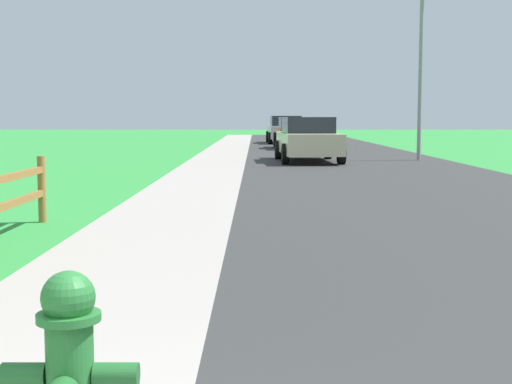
% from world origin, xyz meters
% --- Properties ---
extents(ground_plane, '(120.00, 120.00, 0.00)m').
position_xyz_m(ground_plane, '(0.00, 25.00, 0.00)').
color(ground_plane, green).
extents(road_asphalt, '(7.00, 66.00, 0.01)m').
position_xyz_m(road_asphalt, '(3.50, 27.00, 0.00)').
color(road_asphalt, '#333333').
rests_on(road_asphalt, ground).
extents(curb_concrete, '(6.00, 66.00, 0.01)m').
position_xyz_m(curb_concrete, '(-3.00, 27.00, 0.00)').
color(curb_concrete, '#A59B93').
rests_on(curb_concrete, ground).
extents(grass_verge, '(5.00, 66.00, 0.00)m').
position_xyz_m(grass_verge, '(-4.50, 27.00, 0.01)').
color(grass_verge, green).
rests_on(grass_verge, ground).
extents(fire_hydrant, '(0.58, 0.47, 0.87)m').
position_xyz_m(fire_hydrant, '(-0.44, 1.57, 0.45)').
color(fire_hydrant, '#287233').
rests_on(fire_hydrant, ground).
extents(parked_suv_beige, '(2.16, 4.95, 1.49)m').
position_xyz_m(parked_suv_beige, '(2.09, 23.52, 0.76)').
color(parked_suv_beige, '#C6B793').
rests_on(parked_suv_beige, ground).
extents(parked_car_red, '(2.24, 4.50, 1.48)m').
position_xyz_m(parked_car_red, '(2.32, 33.80, 0.74)').
color(parked_car_red, maroon).
rests_on(parked_car_red, ground).
extents(parked_car_silver, '(2.16, 4.94, 1.55)m').
position_xyz_m(parked_car_silver, '(2.02, 40.87, 0.77)').
color(parked_car_silver, '#B7BABF').
rests_on(parked_car_silver, ground).
extents(street_lamp, '(1.17, 0.20, 6.65)m').
position_xyz_m(street_lamp, '(6.08, 24.18, 3.93)').
color(street_lamp, gray).
rests_on(street_lamp, ground).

